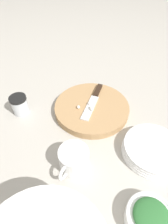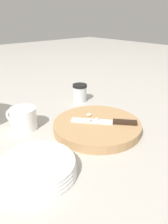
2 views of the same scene
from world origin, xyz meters
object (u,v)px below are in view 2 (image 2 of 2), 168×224
object	(u,v)px
chef_knife	(108,122)
cutting_board	(97,126)
plate_stack	(37,168)
garlic_cloves	(91,119)
spice_jar	(80,93)
coffee_mug	(23,118)

from	to	relation	value
chef_knife	cutting_board	bearing A→B (deg)	93.02
cutting_board	plate_stack	world-z (taller)	plate_stack
garlic_cloves	spice_jar	size ratio (longest dim) A/B	0.83
cutting_board	garlic_cloves	distance (m)	0.03
cutting_board	spice_jar	bearing A→B (deg)	61.18
plate_stack	spice_jar	bearing A→B (deg)	37.35
coffee_mug	plate_stack	world-z (taller)	coffee_mug
cutting_board	spice_jar	xyz separation A→B (m)	(0.15, 0.27, 0.03)
garlic_cloves	coffee_mug	size ratio (longest dim) A/B	0.58
spice_jar	plate_stack	distance (m)	0.55
spice_jar	coffee_mug	xyz separation A→B (m)	(-0.34, -0.07, -0.00)
chef_knife	plate_stack	world-z (taller)	chef_knife
chef_knife	spice_jar	distance (m)	0.32
chef_knife	spice_jar	bearing A→B (deg)	27.54
chef_knife	spice_jar	xyz separation A→B (m)	(0.12, 0.29, 0.01)
garlic_cloves	plate_stack	bearing A→B (deg)	-162.08
cutting_board	garlic_cloves	xyz separation A→B (m)	(-0.01, 0.02, 0.02)
spice_jar	cutting_board	bearing A→B (deg)	-118.82
garlic_cloves	spice_jar	xyz separation A→B (m)	(0.15, 0.24, 0.00)
garlic_cloves	plate_stack	distance (m)	0.29
spice_jar	coffee_mug	size ratio (longest dim) A/B	0.70
coffee_mug	plate_stack	distance (m)	0.28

